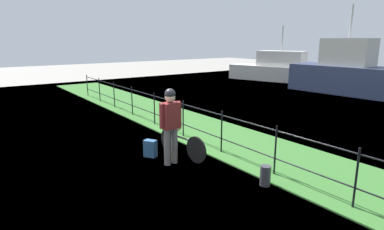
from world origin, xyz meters
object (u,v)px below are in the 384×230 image
at_px(backpack_on_paving, 150,148).
at_px(moored_boat_far, 280,70).
at_px(terrier_dog, 173,116).
at_px(wooden_crate, 172,124).
at_px(cyclist_person, 170,120).
at_px(bicycle_main, 182,144).
at_px(mooring_bollard, 265,176).
at_px(moored_boat_near, 346,73).

xyz_separation_m(backpack_on_paving, moored_boat_far, (-7.52, 13.74, 0.52)).
height_order(terrier_dog, moored_boat_far, moored_boat_far).
bearing_deg(wooden_crate, terrier_dog, 6.48).
relative_size(wooden_crate, cyclist_person, 0.20).
bearing_deg(bicycle_main, backpack_on_paving, -126.82).
xyz_separation_m(cyclist_person, mooring_bollard, (1.96, 0.86, -0.81)).
relative_size(cyclist_person, moored_boat_near, 0.31).
bearing_deg(backpack_on_paving, mooring_bollard, -9.93).
xyz_separation_m(terrier_dog, moored_boat_far, (-7.64, 13.19, -0.22)).
bearing_deg(wooden_crate, backpack_on_paving, -100.05).
height_order(wooden_crate, terrier_dog, terrier_dog).
height_order(bicycle_main, wooden_crate, wooden_crate).
bearing_deg(moored_boat_far, wooden_crate, -60.00).
bearing_deg(backpack_on_paving, cyclist_person, -17.65).
relative_size(bicycle_main, wooden_crate, 4.71).
bearing_deg(bicycle_main, moored_boat_near, 103.39).
bearing_deg(wooden_crate, mooring_bollard, 10.51).
bearing_deg(moored_boat_far, backpack_on_paving, -61.31).
bearing_deg(backpack_on_paving, terrier_dog, 46.42).
bearing_deg(terrier_dog, wooden_crate, -173.52).
relative_size(wooden_crate, backpack_on_paving, 0.83).
bearing_deg(moored_boat_near, mooring_bollard, -66.42).
bearing_deg(wooden_crate, cyclist_person, -34.76).
distance_m(bicycle_main, moored_boat_near, 12.30).
bearing_deg(terrier_dog, cyclist_person, -36.17).
height_order(cyclist_person, backpack_on_paving, cyclist_person).
distance_m(terrier_dog, backpack_on_paving, 0.93).
height_order(bicycle_main, backpack_on_paving, bicycle_main).
xyz_separation_m(bicycle_main, wooden_crate, (-0.34, -0.04, 0.41)).
relative_size(terrier_dog, cyclist_person, 0.19).
distance_m(bicycle_main, backpack_on_paving, 0.74).
xyz_separation_m(bicycle_main, terrier_dog, (-0.32, -0.04, 0.62)).
distance_m(backpack_on_paving, moored_boat_near, 12.78).
relative_size(terrier_dog, backpack_on_paving, 0.80).
height_order(wooden_crate, mooring_bollard, wooden_crate).
height_order(backpack_on_paving, moored_boat_near, moored_boat_near).
distance_m(cyclist_person, backpack_on_paving, 1.05).
bearing_deg(moored_boat_far, cyclist_person, -58.95).
xyz_separation_m(bicycle_main, mooring_bollard, (2.18, 0.43, -0.13)).
xyz_separation_m(terrier_dog, backpack_on_paving, (-0.12, -0.55, -0.74)).
height_order(mooring_bollard, moored_boat_near, moored_boat_near).
bearing_deg(cyclist_person, mooring_bollard, 23.60).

